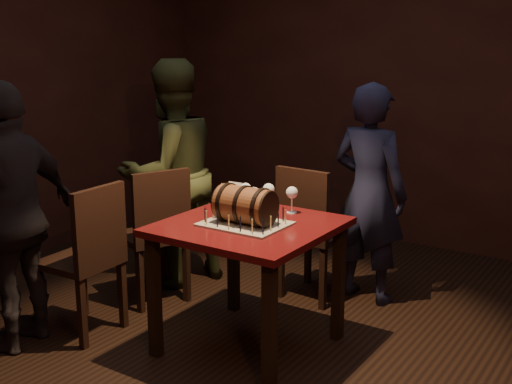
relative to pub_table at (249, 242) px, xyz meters
The scene contains 16 objects.
room_shell 0.77m from the pub_table, 49.11° to the right, with size 5.04×5.04×2.80m.
pub_table is the anchor object (origin of this frame).
cake_board 0.12m from the pub_table, 85.83° to the right, with size 0.45×0.35×0.01m, color gray.
barrel_cake 0.23m from the pub_table, 86.54° to the right, with size 0.37×0.22×0.22m.
birthday_candles 0.17m from the pub_table, 85.83° to the right, with size 0.40×0.30×0.09m.
wine_glass_left 0.38m from the pub_table, 127.54° to the left, with size 0.07×0.07×0.16m.
wine_glass_mid 0.39m from the pub_table, 102.14° to the left, with size 0.07×0.07×0.16m.
wine_glass_right 0.40m from the pub_table, 73.73° to the left, with size 0.07×0.07×0.16m.
pint_of_ale 0.28m from the pub_table, 120.01° to the left, with size 0.07×0.07×0.15m.
menu_card 0.47m from the pub_table, 138.07° to the left, with size 0.10×0.05×0.13m, color white, non-canonical shape.
chair_back 0.82m from the pub_table, 93.78° to the left, with size 0.43×0.43×0.93m.
chair_left_rear 0.91m from the pub_table, 167.38° to the left, with size 0.52×0.52×0.93m.
chair_left_front 0.97m from the pub_table, 156.32° to the right, with size 0.42×0.42×0.93m.
person_back 1.09m from the pub_table, 75.96° to the left, with size 0.54×0.36×1.48m, color #181931.
person_left_rear 1.21m from the pub_table, 152.11° to the left, with size 0.79×0.61×1.62m, color #383C1E.
person_left_front 1.34m from the pub_table, 148.70° to the right, with size 0.90×0.38×1.54m, color black.
Camera 1 is at (1.85, -2.74, 1.76)m, focal length 45.00 mm.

